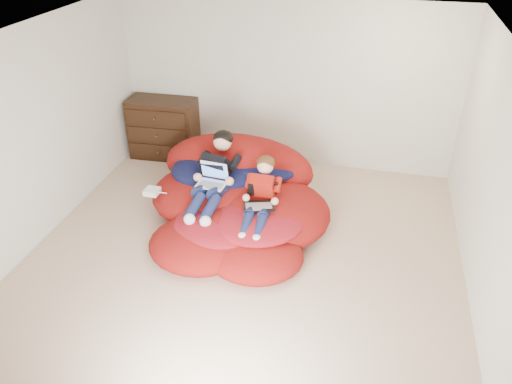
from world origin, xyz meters
name	(u,v)px	position (x,y,z in m)	size (l,w,h in m)	color
room_shell	(244,239)	(0.00, 0.00, 0.22)	(5.10, 5.10, 2.77)	#C6A98E
dresser	(164,128)	(-1.90, 2.22, 0.47)	(1.07, 0.61, 0.94)	black
beanbag_pile	(236,200)	(-0.29, 0.73, 0.27)	(2.44, 2.50, 0.96)	maroon
cream_pillow	(211,148)	(-0.85, 1.43, 0.62)	(0.41, 0.26, 0.26)	beige
older_boy	(216,171)	(-0.55, 0.72, 0.68)	(0.42, 1.29, 0.73)	black
younger_boy	(261,193)	(0.11, 0.42, 0.62)	(0.30, 0.98, 0.69)	#B21B0F
laptop_white	(213,178)	(-0.55, 0.59, 0.64)	(0.37, 0.34, 0.26)	white
laptop_black	(260,198)	(0.11, 0.39, 0.56)	(0.42, 0.47, 0.24)	black
power_adapter	(152,191)	(-1.33, 0.45, 0.42)	(0.18, 0.18, 0.07)	white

